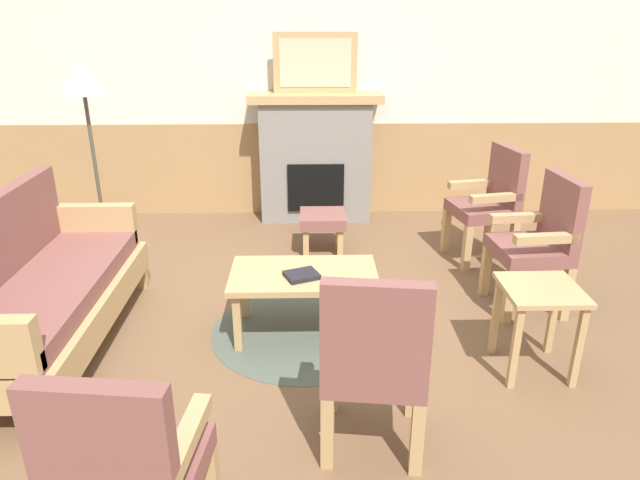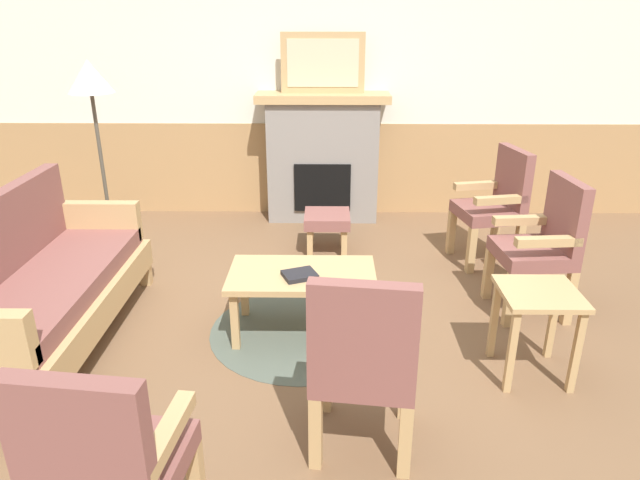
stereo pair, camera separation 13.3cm
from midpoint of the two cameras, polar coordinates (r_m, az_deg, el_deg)
name	(u,v)px [view 1 (the left image)]	position (r m, az deg, el deg)	size (l,w,h in m)	color
ground_plane	(321,335)	(3.89, -0.87, -9.49)	(14.00, 14.00, 0.00)	brown
wall_back	(315,87)	(5.96, -1.17, 15.04)	(7.20, 0.14, 2.70)	silver
fireplace	(315,157)	(5.83, -1.11, 8.31)	(1.30, 0.44, 1.28)	gray
framed_picture	(315,63)	(5.69, -1.18, 17.23)	(0.80, 0.04, 0.56)	tan
couch	(44,291)	(4.01, -26.64, -4.56)	(0.70, 1.80, 0.98)	tan
coffee_table	(304,280)	(3.76, -2.65, -4.01)	(0.96, 0.56, 0.44)	tan
round_rug	(304,330)	(3.94, -2.55, -9.01)	(1.26, 1.26, 0.01)	#4C564C
book_on_table	(302,275)	(3.67, -2.88, -3.53)	(0.20, 0.17, 0.03)	black
footstool	(323,221)	(5.08, -0.48, 1.86)	(0.40, 0.40, 0.36)	tan
armchair_near_fireplace	(541,238)	(4.29, 20.30, 0.19)	(0.52, 0.52, 0.98)	tan
armchair_by_window_left	(490,199)	(5.05, 15.90, 3.93)	(0.56, 0.56, 0.98)	tan
armchair_front_left	(125,468)	(2.29, -20.57, -20.53)	(0.53, 0.53, 0.98)	tan
armchair_front_center	(374,356)	(2.71, 4.02, -11.48)	(0.53, 0.53, 0.98)	tan
side_table	(539,305)	(3.56, 20.01, -6.12)	(0.44, 0.44, 0.55)	tan
floor_lamp_by_couch	(84,91)	(4.90, -23.22, 13.47)	(0.36, 0.36, 1.68)	#332D28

